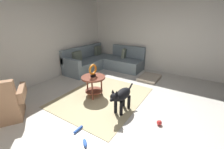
% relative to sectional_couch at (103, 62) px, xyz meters
% --- Properties ---
extents(ground_plane, '(6.00, 6.00, 0.10)m').
position_rel_sectional_couch_xyz_m(ground_plane, '(-1.99, -2.01, -0.34)').
color(ground_plane, beige).
extents(wall_back, '(6.00, 0.12, 2.70)m').
position_rel_sectional_couch_xyz_m(wall_back, '(-1.99, 0.93, 1.06)').
color(wall_back, silver).
rests_on(wall_back, ground_plane).
extents(wall_right, '(0.12, 6.00, 2.70)m').
position_rel_sectional_couch_xyz_m(wall_right, '(0.95, -2.01, 1.06)').
color(wall_right, silver).
rests_on(wall_right, ground_plane).
extents(area_rug, '(2.30, 1.90, 0.01)m').
position_rel_sectional_couch_xyz_m(area_rug, '(-1.84, -1.31, -0.29)').
color(area_rug, tan).
rests_on(area_rug, ground_plane).
extents(sectional_couch, '(2.20, 2.25, 0.88)m').
position_rel_sectional_couch_xyz_m(sectional_couch, '(0.00, 0.00, 0.00)').
color(sectional_couch, slate).
rests_on(sectional_couch, ground_plane).
extents(armchair, '(1.00, 0.94, 0.88)m').
position_rel_sectional_couch_xyz_m(armchair, '(-3.58, -0.20, 0.03)').
color(armchair, '#936B4C').
rests_on(armchair, ground_plane).
extents(side_table, '(0.60, 0.60, 0.54)m').
position_rel_sectional_couch_xyz_m(side_table, '(-1.90, -1.08, 0.12)').
color(side_table, brown).
rests_on(side_table, ground_plane).
extents(torus_sculpture, '(0.28, 0.08, 0.33)m').
position_rel_sectional_couch_xyz_m(torus_sculpture, '(-1.90, -1.08, 0.42)').
color(torus_sculpture, black).
rests_on(torus_sculpture, side_table).
extents(dog_bed_mat, '(0.80, 0.60, 0.09)m').
position_rel_sectional_couch_xyz_m(dog_bed_mat, '(-0.01, -1.93, -0.25)').
color(dog_bed_mat, '#B2A38E').
rests_on(dog_bed_mat, ground_plane).
extents(dog, '(0.85, 0.26, 0.63)m').
position_rel_sectional_couch_xyz_m(dog, '(-2.13, -2.02, 0.09)').
color(dog, black).
rests_on(dog, ground_plane).
extents(dog_toy_ball, '(0.10, 0.10, 0.10)m').
position_rel_sectional_couch_xyz_m(dog_toy_ball, '(-2.11, -2.84, -0.24)').
color(dog_toy_ball, red).
rests_on(dog_toy_ball, ground_plane).
extents(dog_toy_rope, '(0.19, 0.05, 0.05)m').
position_rel_sectional_couch_xyz_m(dog_toy_rope, '(-3.05, -1.65, -0.27)').
color(dog_toy_rope, blue).
rests_on(dog_toy_rope, ground_plane).
extents(dog_toy_bone, '(0.16, 0.18, 0.06)m').
position_rel_sectional_couch_xyz_m(dog_toy_bone, '(-3.22, -1.96, -0.26)').
color(dog_toy_bone, blue).
rests_on(dog_toy_bone, ground_plane).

